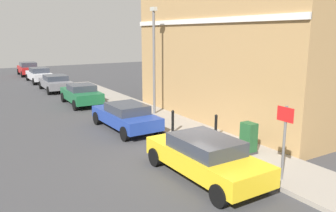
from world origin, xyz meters
name	(u,v)px	position (x,y,z in m)	size (l,w,h in m)	color
ground	(193,162)	(0.00, 0.00, 0.00)	(80.00, 80.00, 0.00)	#38383A
sidewalk	(158,118)	(2.01, 6.00, 0.07)	(2.37, 30.00, 0.15)	gray
corner_building	(256,49)	(7.06, 4.07, 3.69)	(7.83, 12.15, 7.38)	#9E7A4C
car_yellow	(205,156)	(-0.45, -1.23, 0.72)	(1.93, 4.51, 1.35)	gold
car_blue	(126,116)	(-0.28, 5.13, 0.68)	(1.93, 4.36, 1.28)	navy
car_green	(81,94)	(-0.30, 11.89, 0.70)	(1.92, 4.07, 1.34)	#195933
car_grey	(56,82)	(-0.39, 18.25, 0.68)	(2.00, 4.30, 1.27)	slate
car_silver	(39,75)	(-0.49, 24.08, 0.72)	(1.80, 4.49, 1.37)	#B7B7BC
car_red	(28,69)	(-0.45, 30.06, 0.75)	(1.96, 4.04, 1.45)	maroon
utility_cabinet	(248,139)	(2.10, -0.56, 0.68)	(0.46, 0.61, 1.15)	#1E4C28
bollard_near_cabinet	(216,126)	(2.20, 1.45, 0.70)	(0.14, 0.14, 1.04)	black
bollard_far_kerb	(173,121)	(1.08, 3.09, 0.70)	(0.14, 0.14, 1.04)	black
street_sign	(285,132)	(1.25, -2.84, 1.66)	(0.08, 0.60, 2.30)	#59595B
lamppost	(154,56)	(2.22, 6.81, 3.30)	(0.20, 0.44, 5.72)	#59595B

